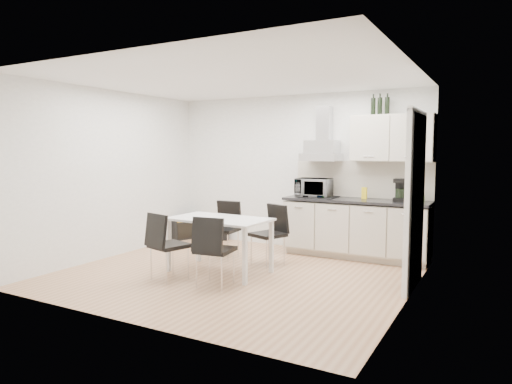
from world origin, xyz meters
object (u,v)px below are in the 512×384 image
chair_far_left (223,230)px  chair_near_right (215,251)px  chair_near_left (169,246)px  dining_table (219,224)px  kitchenette (358,205)px  floor_speaker (224,232)px  chair_far_right (268,235)px  guitar_amp (185,227)px

chair_far_left → chair_near_right: (0.69, -1.25, 0.00)m
chair_near_right → chair_near_left: bearing=178.5°
chair_far_left → dining_table: bearing=115.2°
kitchenette → floor_speaker: (-2.59, 0.17, -0.68)m
dining_table → chair_far_right: 0.80m
dining_table → floor_speaker: (-1.16, 1.91, -0.52)m
chair_near_left → chair_near_right: (0.66, 0.06, 0.00)m
chair_far_right → kitchenette: bearing=-111.1°
chair_near_left → guitar_amp: (-1.52, 2.29, -0.22)m
kitchenette → chair_near_left: size_ratio=2.86×
chair_near_left → guitar_amp: bearing=139.0°
floor_speaker → kitchenette: bearing=-27.6°
kitchenette → guitar_amp: 3.36m
dining_table → chair_near_left: (-0.36, -0.63, -0.23)m
chair_far_left → guitar_amp: chair_far_left is taller
dining_table → floor_speaker: bearing=123.6°
chair_far_right → floor_speaker: bearing=-17.1°
kitchenette → chair_near_right: bearing=-115.8°
chair_far_right → guitar_amp: bearing=-2.2°
dining_table → chair_far_left: 0.81m
dining_table → chair_far_left: chair_far_left is taller
chair_far_right → chair_near_right: same height
chair_far_right → chair_near_left: bearing=80.8°
chair_near_right → floor_speaker: 2.89m
dining_table → chair_far_right: chair_far_right is taller
kitchenette → guitar_amp: size_ratio=4.44×
dining_table → chair_near_left: 0.76m
chair_near_right → floor_speaker: size_ratio=2.96×
kitchenette → dining_table: (-1.43, -1.75, -0.17)m
chair_near_left → floor_speaker: 2.68m
chair_far_right → chair_near_left: (-0.77, -1.28, 0.00)m
chair_far_right → guitar_amp: 2.51m
kitchenette → chair_near_right: 2.60m
dining_table → chair_near_left: chair_near_left is taller
chair_far_right → dining_table: bearing=79.5°
dining_table → chair_near_left: size_ratio=1.57×
dining_table → floor_speaker: dining_table is taller
chair_far_left → chair_near_left: 1.31m
guitar_amp → floor_speaker: (0.72, 0.25, -0.07)m
chair_far_left → floor_speaker: (-0.78, 1.23, -0.29)m
floor_speaker → dining_table: bearing=-82.7°
floor_speaker → chair_far_right: bearing=-62.7°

